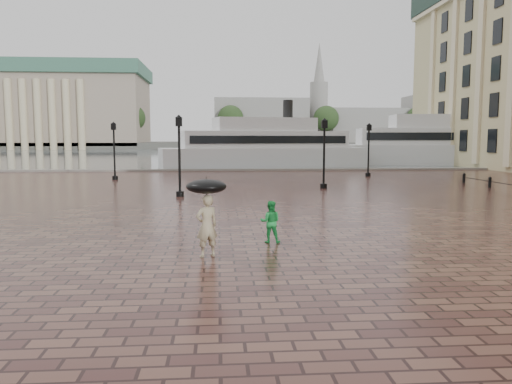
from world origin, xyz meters
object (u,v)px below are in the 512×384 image
child_pedestrian (270,222)px  ferry_near (264,147)px  street_lamps (251,151)px  ferry_far (442,144)px  adult_pedestrian (207,226)px

child_pedestrian → ferry_near: 40.40m
street_lamps → ferry_far: (25.38, 24.77, 0.20)m
ferry_near → child_pedestrian: bearing=-106.7°
street_lamps → ferry_near: bearing=82.1°
child_pedestrian → ferry_far: (26.12, 45.01, 1.87)m
child_pedestrian → ferry_far: ferry_far is taller
ferry_near → ferry_far: 23.10m
ferry_near → ferry_far: size_ratio=0.90×
ferry_far → street_lamps: bearing=-128.5°
adult_pedestrian → ferry_near: (5.45, 41.94, 1.40)m
street_lamps → child_pedestrian: bearing=-92.1°
child_pedestrian → ferry_near: (3.52, 40.22, 1.60)m
adult_pedestrian → child_pedestrian: adult_pedestrian is taller
street_lamps → child_pedestrian: size_ratio=16.34×
street_lamps → child_pedestrian: street_lamps is taller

